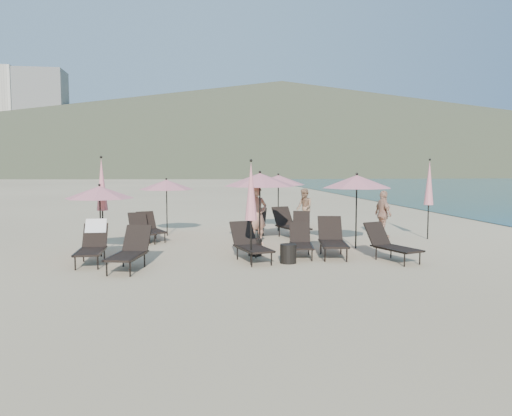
{
  "coord_description": "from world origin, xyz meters",
  "views": [
    {
      "loc": [
        -3.3,
        -13.0,
        2.56
      ],
      "look_at": [
        -0.83,
        3.5,
        1.1
      ],
      "focal_mm": 35.0,
      "sensor_mm": 36.0,
      "label": 1
    }
  ],
  "objects": [
    {
      "name": "beachgoer_a",
      "position": [
        -0.92,
        2.69,
        0.94
      ],
      "size": [
        0.8,
        0.68,
        1.88
      ],
      "primitive_type": "imported",
      "rotation": [
        0.0,
        0.0,
        0.39
      ],
      "color": "tan",
      "rests_on": "ground"
    },
    {
      "name": "umbrella_open_4",
      "position": [
        0.36,
        5.71,
        1.97
      ],
      "size": [
        2.07,
        2.07,
        2.22
      ],
      "color": "black",
      "rests_on": "ground"
    },
    {
      "name": "beachgoer_c",
      "position": [
        3.66,
        3.46,
        0.83
      ],
      "size": [
        0.52,
        1.02,
        1.66
      ],
      "primitive_type": "imported",
      "rotation": [
        0.0,
        0.0,
        1.7
      ],
      "color": "tan",
      "rests_on": "ground"
    },
    {
      "name": "lounger_0",
      "position": [
        -5.61,
        0.32,
        0.52
      ],
      "size": [
        0.65,
        1.75,
        1.09
      ],
      "rotation": [
        0.0,
        0.0,
        -0.0
      ],
      "color": "black",
      "rests_on": "ground"
    },
    {
      "name": "umbrella_closed_2",
      "position": [
        -5.62,
        2.17,
        1.96
      ],
      "size": [
        0.33,
        0.33,
        2.81
      ],
      "color": "black",
      "rests_on": "ground"
    },
    {
      "name": "hotel_skyline",
      "position": [
        -93.62,
        271.21,
        24.18
      ],
      "size": [
        109.0,
        82.0,
        55.0
      ],
      "color": "beige",
      "rests_on": "ground"
    },
    {
      "name": "umbrella_open_1",
      "position": [
        -0.94,
        2.03,
        2.09
      ],
      "size": [
        2.2,
        2.2,
        2.37
      ],
      "color": "black",
      "rests_on": "ground"
    },
    {
      "name": "umbrella_closed_1",
      "position": [
        5.06,
        2.93,
        1.92
      ],
      "size": [
        0.32,
        0.32,
        2.76
      ],
      "color": "black",
      "rests_on": "ground"
    },
    {
      "name": "beachgoer_b",
      "position": [
        1.71,
        7.01,
        0.79
      ],
      "size": [
        0.72,
        0.86,
        1.57
      ],
      "primitive_type": "imported",
      "rotation": [
        0.0,
        0.0,
        -1.39
      ],
      "color": "#9D7151",
      "rests_on": "ground"
    },
    {
      "name": "lounger_2",
      "position": [
        -1.52,
        -0.01,
        0.46
      ],
      "size": [
        1.03,
        1.82,
        0.99
      ],
      "rotation": [
        0.0,
        0.0,
        0.23
      ],
      "color": "black",
      "rests_on": "ground"
    },
    {
      "name": "umbrella_open_2",
      "position": [
        1.95,
        1.47,
        2.04
      ],
      "size": [
        2.15,
        2.15,
        2.31
      ],
      "color": "black",
      "rests_on": "ground"
    },
    {
      "name": "side_table_0",
      "position": [
        -1.27,
        0.71,
        0.24
      ],
      "size": [
        0.38,
        0.38,
        0.48
      ],
      "primitive_type": "cylinder",
      "color": "black",
      "rests_on": "ground"
    },
    {
      "name": "lounger_10",
      "position": [
        0.75,
        3.58,
        0.43
      ],
      "size": [
        0.97,
        1.69,
        0.91
      ],
      "rotation": [
        0.0,
        0.0,
        -0.25
      ],
      "color": "black",
      "rests_on": "ground"
    },
    {
      "name": "ground",
      "position": [
        0.0,
        0.0,
        0.0
      ],
      "size": [
        800.0,
        800.0,
        0.0
      ],
      "primitive_type": "plane",
      "color": "#D6BA8C",
      "rests_on": "ground"
    },
    {
      "name": "side_table_1",
      "position": [
        -0.58,
        -0.47,
        0.25
      ],
      "size": [
        0.43,
        0.43,
        0.49
      ],
      "primitive_type": "cylinder",
      "color": "black",
      "rests_on": "ground"
    },
    {
      "name": "umbrella_closed_0",
      "position": [
        -1.57,
        -0.57,
        1.87
      ],
      "size": [
        0.32,
        0.32,
        2.69
      ],
      "color": "black",
      "rests_on": "ground"
    },
    {
      "name": "volcanic_headland",
      "position": [
        71.37,
        302.62,
        26.49
      ],
      "size": [
        690.0,
        690.0,
        55.0
      ],
      "color": "brown",
      "rests_on": "ground"
    },
    {
      "name": "lounger_5",
      "position": [
        2.19,
        -0.53,
        0.45
      ],
      "size": [
        1.16,
        1.8,
        0.97
      ],
      "rotation": [
        0.0,
        0.0,
        0.34
      ],
      "color": "black",
      "rests_on": "ground"
    },
    {
      "name": "lounger_1",
      "position": [
        -4.57,
        -0.64,
        0.47
      ],
      "size": [
        1.05,
        1.85,
        1.01
      ],
      "rotation": [
        0.0,
        0.0,
        -0.23
      ],
      "color": "black",
      "rests_on": "ground"
    },
    {
      "name": "lounger_9",
      "position": [
        0.45,
        4.01,
        0.48
      ],
      "size": [
        1.15,
        1.91,
        1.03
      ],
      "rotation": [
        0.0,
        0.0,
        0.28
      ],
      "color": "black",
      "rests_on": "ground"
    },
    {
      "name": "lounger_3",
      "position": [
        -0.02,
        0.44,
        0.42
      ],
      "size": [
        0.84,
        1.63,
        0.89
      ],
      "rotation": [
        0.0,
        0.0,
        -0.17
      ],
      "color": "black",
      "rests_on": "ground"
    },
    {
      "name": "umbrella_open_0",
      "position": [
        -5.54,
        1.21,
        1.79
      ],
      "size": [
        1.89,
        1.89,
        2.03
      ],
      "color": "black",
      "rests_on": "ground"
    },
    {
      "name": "lounger_8",
      "position": [
        -0.76,
        4.36,
        0.46
      ],
      "size": [
        1.17,
        1.83,
        0.98
      ],
      "rotation": [
        0.0,
        0.0,
        -0.33
      ],
      "color": "black",
      "rests_on": "ground"
    },
    {
      "name": "lounger_6",
      "position": [
        -4.64,
        3.71,
        0.44
      ],
      "size": [
        1.05,
        1.73,
        0.93
      ],
      "rotation": [
        0.0,
        0.0,
        0.29
      ],
      "color": "black",
      "rests_on": "ground"
    },
    {
      "name": "lounger_4",
      "position": [
        0.85,
        0.34,
        0.49
      ],
      "size": [
        1.01,
        1.92,
        1.05
      ],
      "rotation": [
        0.0,
        0.0,
        -0.18
      ],
      "color": "black",
      "rests_on": "ground"
    },
    {
      "name": "lounger_7",
      "position": [
        -4.36,
        4.05,
        0.43
      ],
      "size": [
        1.12,
        1.73,
        0.93
      ],
      "rotation": [
        0.0,
        0.0,
        0.35
      ],
      "color": "black",
      "rests_on": "ground"
    },
    {
      "name": "umbrella_open_3",
      "position": [
        -3.84,
        5.08,
        1.84
      ],
      "size": [
        1.93,
        1.93,
        2.08
      ],
      "color": "black",
      "rests_on": "ground"
    }
  ]
}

